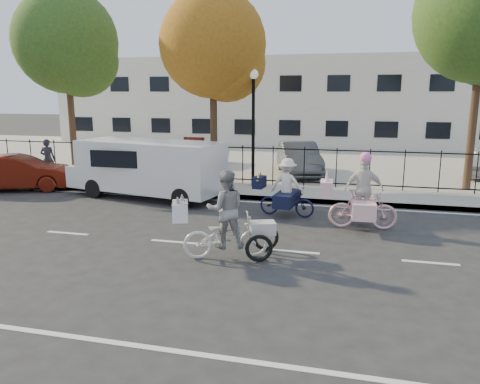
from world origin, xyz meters
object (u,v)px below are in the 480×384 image
(white_van, at_px, (147,167))
(pedestrian, at_px, (48,159))
(lot_car_c, at_px, (299,158))
(unicorn_bike, at_px, (362,201))
(red_sedan, at_px, (19,173))
(bull_bike, at_px, (286,193))
(zebra_trike, at_px, (226,225))
(lot_car_b, at_px, (191,154))
(lamppost, at_px, (253,107))

(white_van, height_order, pedestrian, white_van)
(lot_car_c, bearing_deg, unicorn_bike, -86.43)
(red_sedan, bearing_deg, bull_bike, -118.69)
(bull_bike, bearing_deg, unicorn_bike, -104.04)
(lot_car_c, bearing_deg, white_van, -147.77)
(zebra_trike, bearing_deg, red_sedan, 40.94)
(white_van, distance_m, lot_car_c, 7.01)
(unicorn_bike, relative_size, red_sedan, 0.52)
(pedestrian, bearing_deg, red_sedan, 76.41)
(bull_bike, height_order, white_van, white_van)
(lot_car_b, distance_m, lot_car_c, 5.42)
(red_sedan, bearing_deg, lot_car_b, -58.18)
(bull_bike, bearing_deg, zebra_trike, 176.51)
(pedestrian, xyz_separation_m, lot_car_b, (4.60, 4.49, -0.21))
(bull_bike, xyz_separation_m, lot_car_c, (-0.44, 6.52, 0.15))
(bull_bike, distance_m, pedestrian, 10.81)
(white_van, bearing_deg, unicorn_bike, -5.23)
(unicorn_bike, distance_m, lot_car_b, 11.56)
(bull_bike, relative_size, lot_car_c, 0.45)
(lamppost, xyz_separation_m, lot_car_b, (-3.94, 3.93, -2.36))
(bull_bike, height_order, lot_car_c, bull_bike)
(zebra_trike, relative_size, lot_car_b, 0.53)
(bull_bike, bearing_deg, lot_car_b, 44.78)
(lot_car_c, bearing_deg, lot_car_b, 153.30)
(lamppost, bearing_deg, lot_car_b, 135.12)
(unicorn_bike, bearing_deg, white_van, 70.68)
(zebra_trike, height_order, white_van, white_van)
(bull_bike, height_order, lot_car_b, bull_bike)
(white_van, distance_m, lot_car_b, 6.27)
(bull_bike, xyz_separation_m, white_van, (-5.10, 1.30, 0.41))
(lot_car_c, bearing_deg, bull_bike, -102.20)
(zebra_trike, relative_size, unicorn_bike, 1.09)
(pedestrian, relative_size, lot_car_b, 0.37)
(bull_bike, distance_m, red_sedan, 10.47)
(red_sedan, relative_size, lot_car_b, 0.93)
(lot_car_c, bearing_deg, lamppost, -131.37)
(pedestrian, height_order, lot_car_c, pedestrian)
(unicorn_bike, height_order, red_sedan, unicorn_bike)
(white_van, xyz_separation_m, lot_car_c, (4.66, 5.22, -0.26))
(unicorn_bike, bearing_deg, red_sedan, 77.44)
(unicorn_bike, distance_m, red_sedan, 12.76)
(unicorn_bike, distance_m, lot_car_c, 7.83)
(white_van, bearing_deg, lot_car_b, 107.36)
(pedestrian, bearing_deg, bull_bike, 150.83)
(zebra_trike, height_order, unicorn_bike, unicorn_bike)
(bull_bike, xyz_separation_m, pedestrian, (-10.37, 3.04, 0.27))
(lamppost, height_order, zebra_trike, lamppost)
(white_van, xyz_separation_m, red_sedan, (-5.29, 0.00, -0.43))
(unicorn_bike, bearing_deg, lot_car_c, 16.74)
(zebra_trike, bearing_deg, lot_car_c, -22.27)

